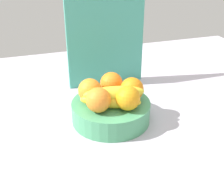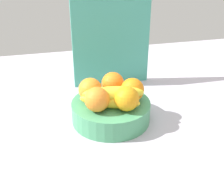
{
  "view_description": "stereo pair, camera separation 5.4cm",
  "coord_description": "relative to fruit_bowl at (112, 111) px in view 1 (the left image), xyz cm",
  "views": [
    {
      "loc": [
        -22.32,
        -63.93,
        45.04
      ],
      "look_at": [
        0.32,
        2.79,
        9.99
      ],
      "focal_mm": 44.49,
      "sensor_mm": 36.0,
      "label": 1
    },
    {
      "loc": [
        -17.15,
        -65.47,
        45.04
      ],
      "look_at": [
        0.32,
        2.79,
        9.99
      ],
      "focal_mm": 44.49,
      "sensor_mm": 36.0,
      "label": 2
    }
  ],
  "objects": [
    {
      "name": "orange_back_left",
      "position": [
        2.73,
        -5.28,
        6.43
      ],
      "size": [
        6.87,
        6.87,
        6.87
      ],
      "primitive_type": "sphere",
      "color": "orange",
      "rests_on": "fruit_bowl"
    },
    {
      "name": "orange_front_right",
      "position": [
        -5.8,
        2.62,
        6.43
      ],
      "size": [
        6.87,
        6.87,
        6.87
      ],
      "primitive_type": "sphere",
      "color": "orange",
      "rests_on": "fruit_bowl"
    },
    {
      "name": "banana_bunch",
      "position": [
        -0.92,
        -2.8,
        6.1
      ],
      "size": [
        18.31,
        10.79,
        6.2
      ],
      "color": "yellow",
      "rests_on": "fruit_bowl"
    },
    {
      "name": "cutting_board",
      "position": [
        6.19,
        25.14,
        15.0
      ],
      "size": [
        28.03,
        2.3,
        36.0
      ],
      "primitive_type": "cube",
      "rotation": [
        0.0,
        0.0,
        -0.02
      ],
      "color": "teal",
      "rests_on": "ground_plane"
    },
    {
      "name": "orange_center",
      "position": [
        -5.12,
        -3.71,
        6.43
      ],
      "size": [
        6.87,
        6.87,
        6.87
      ],
      "primitive_type": "sphere",
      "color": "orange",
      "rests_on": "fruit_bowl"
    },
    {
      "name": "orange_front_left",
      "position": [
        1.57,
        5.14,
        6.43
      ],
      "size": [
        6.87,
        6.87,
        6.87
      ],
      "primitive_type": "sphere",
      "color": "orange",
      "rests_on": "fruit_bowl"
    },
    {
      "name": "ground_plane",
      "position": [
        -0.32,
        -2.79,
        -4.5
      ],
      "size": [
        180.0,
        140.0,
        3.0
      ],
      "primitive_type": "cube",
      "color": "#B4ACBA"
    },
    {
      "name": "orange_back_right",
      "position": [
        5.89,
        -0.54,
        6.43
      ],
      "size": [
        6.87,
        6.87,
        6.87
      ],
      "primitive_type": "sphere",
      "color": "orange",
      "rests_on": "fruit_bowl"
    },
    {
      "name": "fruit_bowl",
      "position": [
        0.0,
        0.0,
        0.0
      ],
      "size": [
        22.96,
        22.96,
        5.99
      ],
      "primitive_type": "cylinder",
      "color": "#479968",
      "rests_on": "ground_plane"
    }
  ]
}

